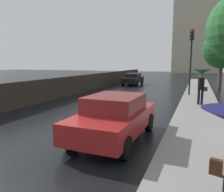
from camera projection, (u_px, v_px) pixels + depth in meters
The scene contains 8 objects.
ground at pixel (15, 149), 6.51m from camera, with size 120.00×120.00×0.00m, color black.
sidewalk_strip at pixel (199, 179), 4.65m from camera, with size 2.20×60.00×0.14m, color gray.
car_red_near_kerb at pixel (115, 117), 7.25m from camera, with size 1.97×4.15×1.47m.
car_black_mid_road at pixel (133, 79), 25.06m from camera, with size 1.82×4.28×1.34m.
pedestrian_with_umbrella_near at pixel (202, 77), 12.39m from camera, with size 0.97×0.97×2.03m.
traffic_light at pixel (191, 51), 16.05m from camera, with size 0.26×0.39×4.78m.
street_tree_mid at pixel (222, 50), 20.35m from camera, with size 3.48×3.48×5.50m.
distant_tower at pixel (197, 24), 54.70m from camera, with size 11.63×7.64×24.49m.
Camera 1 is at (4.96, -4.71, 2.53)m, focal length 35.04 mm.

